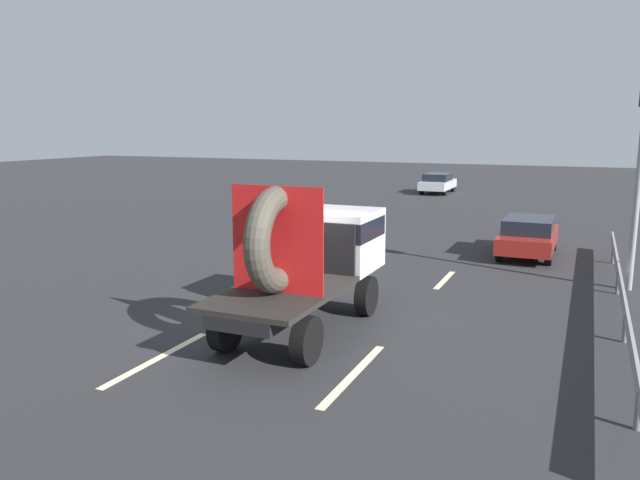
{
  "coord_description": "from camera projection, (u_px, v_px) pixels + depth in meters",
  "views": [
    {
      "loc": [
        5.66,
        -11.32,
        4.22
      ],
      "look_at": [
        0.39,
        0.71,
        1.79
      ],
      "focal_mm": 34.44,
      "sensor_mm": 36.0,
      "label": 1
    }
  ],
  "objects": [
    {
      "name": "lane_dash_left_near",
      "position": [
        158.0,
        358.0,
        11.32
      ],
      "size": [
        0.16,
        2.98,
        0.01
      ],
      "primitive_type": "cube",
      "rotation": [
        0.0,
        0.0,
        1.57
      ],
      "color": "beige",
      "rests_on": "ground_plane"
    },
    {
      "name": "ground_plane",
      "position": [
        290.0,
        326.0,
        13.2
      ],
      "size": [
        120.0,
        120.0,
        0.0
      ],
      "primitive_type": "plane",
      "color": "#28282B"
    },
    {
      "name": "lane_dash_right_far",
      "position": [
        445.0,
        280.0,
        17.12
      ],
      "size": [
        0.16,
        2.16,
        0.01
      ],
      "primitive_type": "cube",
      "rotation": [
        0.0,
        0.0,
        1.57
      ],
      "color": "beige",
      "rests_on": "ground_plane"
    },
    {
      "name": "oncoming_car",
      "position": [
        438.0,
        183.0,
        39.4
      ],
      "size": [
        1.67,
        3.89,
        1.27
      ],
      "color": "black",
      "rests_on": "ground_plane"
    },
    {
      "name": "guardrail",
      "position": [
        622.0,
        293.0,
        13.84
      ],
      "size": [
        0.1,
        15.6,
        0.71
      ],
      "color": "gray",
      "rests_on": "ground_plane"
    },
    {
      "name": "flatbed_truck",
      "position": [
        314.0,
        253.0,
        13.09
      ],
      "size": [
        2.02,
        5.09,
        3.15
      ],
      "color": "black",
      "rests_on": "ground_plane"
    },
    {
      "name": "lane_dash_left_far",
      "position": [
        326.0,
        269.0,
        18.48
      ],
      "size": [
        0.16,
        2.64,
        0.01
      ],
      "primitive_type": "cube",
      "rotation": [
        0.0,
        0.0,
        1.57
      ],
      "color": "beige",
      "rests_on": "ground_plane"
    },
    {
      "name": "distant_sedan",
      "position": [
        528.0,
        235.0,
        20.24
      ],
      "size": [
        1.68,
        3.92,
        1.28
      ],
      "color": "black",
      "rests_on": "ground_plane"
    },
    {
      "name": "lane_dash_right_near",
      "position": [
        354.0,
        374.0,
        10.6
      ],
      "size": [
        0.16,
        2.96,
        0.01
      ],
      "primitive_type": "cube",
      "rotation": [
        0.0,
        0.0,
        1.57
      ],
      "color": "beige",
      "rests_on": "ground_plane"
    }
  ]
}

